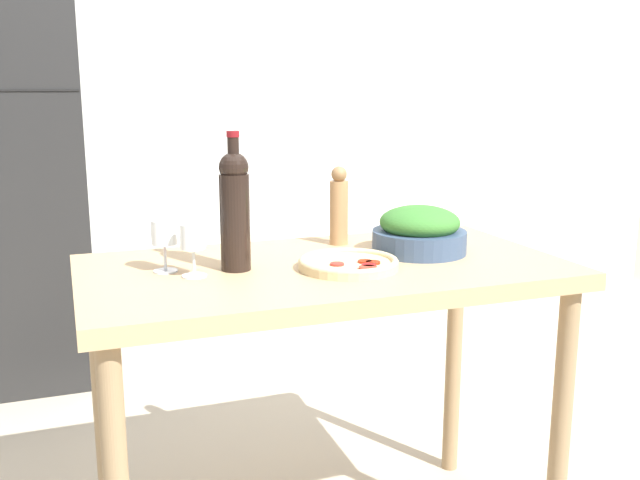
# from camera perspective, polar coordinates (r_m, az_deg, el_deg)

# --- Properties ---
(wall_back) EXTENTS (6.40, 0.08, 2.60)m
(wall_back) POSITION_cam_1_polar(r_m,az_deg,el_deg) (4.02, -10.61, 10.86)
(wall_back) COLOR silver
(wall_back) RESTS_ON ground_plane
(refrigerator) EXTENTS (0.66, 0.70, 1.89)m
(refrigerator) POSITION_cam_1_polar(r_m,az_deg,el_deg) (3.61, -23.59, 4.30)
(refrigerator) COLOR black
(refrigerator) RESTS_ON ground_plane
(prep_counter) EXTENTS (1.33, 0.71, 0.90)m
(prep_counter) POSITION_cam_1_polar(r_m,az_deg,el_deg) (2.01, 0.35, -4.97)
(prep_counter) COLOR tan
(prep_counter) RESTS_ON ground_plane
(wine_bottle) EXTENTS (0.08, 0.08, 0.37)m
(wine_bottle) POSITION_cam_1_polar(r_m,az_deg,el_deg) (1.89, -6.84, 2.59)
(wine_bottle) COLOR black
(wine_bottle) RESTS_ON prep_counter
(wine_glass_near) EXTENTS (0.07, 0.07, 0.14)m
(wine_glass_near) POSITION_cam_1_polar(r_m,az_deg,el_deg) (1.85, -10.12, 0.01)
(wine_glass_near) COLOR silver
(wine_glass_near) RESTS_ON prep_counter
(wine_glass_far) EXTENTS (0.07, 0.07, 0.14)m
(wine_glass_far) POSITION_cam_1_polar(r_m,az_deg,el_deg) (1.91, -12.37, 0.35)
(wine_glass_far) COLOR silver
(wine_glass_far) RESTS_ON prep_counter
(pepper_mill) EXTENTS (0.06, 0.06, 0.24)m
(pepper_mill) POSITION_cam_1_polar(r_m,az_deg,el_deg) (2.20, 1.52, 2.65)
(pepper_mill) COLOR #AD7F51
(pepper_mill) RESTS_ON prep_counter
(salad_bowl) EXTENTS (0.28, 0.28, 0.14)m
(salad_bowl) POSITION_cam_1_polar(r_m,az_deg,el_deg) (2.12, 7.96, 0.67)
(salad_bowl) COLOR #384C6B
(salad_bowl) RESTS_ON prep_counter
(homemade_pizza) EXTENTS (0.27, 0.27, 0.03)m
(homemade_pizza) POSITION_cam_1_polar(r_m,az_deg,el_deg) (1.92, 2.31, -1.88)
(homemade_pizza) COLOR #DBC189
(homemade_pizza) RESTS_ON prep_counter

